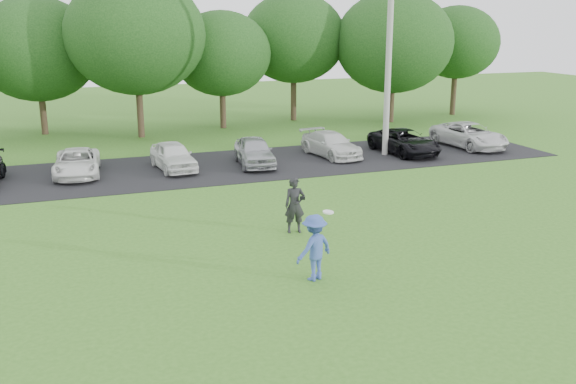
% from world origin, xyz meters
% --- Properties ---
extents(ground, '(100.00, 100.00, 0.00)m').
position_xyz_m(ground, '(0.00, 0.00, 0.00)').
color(ground, '#376C1E').
rests_on(ground, ground).
extents(parking_lot, '(32.00, 6.50, 0.03)m').
position_xyz_m(parking_lot, '(0.00, 13.00, 0.01)').
color(parking_lot, black).
rests_on(parking_lot, ground).
extents(utility_pole, '(0.28, 0.28, 10.70)m').
position_xyz_m(utility_pole, '(8.31, 12.73, 5.35)').
color(utility_pole, '#A09F9B').
rests_on(utility_pole, ground).
extents(frisbee_player, '(1.25, 0.99, 1.85)m').
position_xyz_m(frisbee_player, '(-0.61, -0.10, 0.85)').
color(frisbee_player, '#3953A2').
rests_on(frisbee_player, ground).
extents(camera_bystander, '(0.69, 0.51, 1.73)m').
position_xyz_m(camera_bystander, '(0.22, 3.51, 0.87)').
color(camera_bystander, black).
rests_on(camera_bystander, ground).
extents(parked_cars, '(28.49, 4.91, 1.25)m').
position_xyz_m(parked_cars, '(0.87, 13.01, 0.61)').
color(parked_cars, '#57595E').
rests_on(parked_cars, parking_lot).
extents(tree_row, '(42.39, 9.85, 8.64)m').
position_xyz_m(tree_row, '(1.51, 22.76, 4.91)').
color(tree_row, '#38281C').
rests_on(tree_row, ground).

